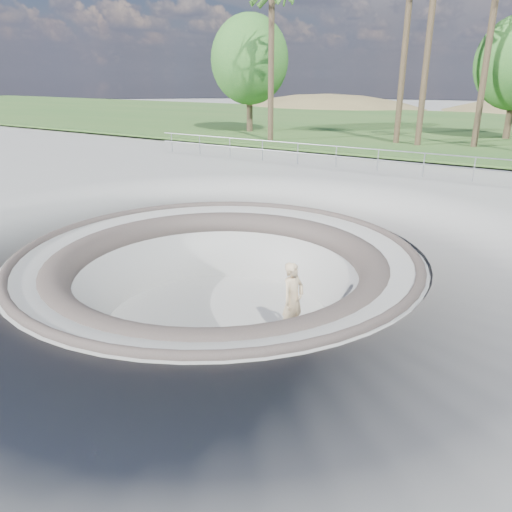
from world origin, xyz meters
name	(u,v)px	position (x,y,z in m)	size (l,w,h in m)	color
ground	(217,252)	(0.00, 0.00, 0.00)	(180.00, 180.00, 0.00)	gray
skate_bowl	(219,316)	(0.00, 0.00, -1.83)	(14.00, 14.00, 4.10)	gray
grass_strip	(471,128)	(0.00, 34.00, 0.22)	(180.00, 36.00, 0.12)	#2F5823
safety_railing	(378,161)	(0.00, 12.00, 0.69)	(25.00, 0.06, 1.03)	gray
skateboard	(292,334)	(2.13, 0.17, -1.83)	(0.94, 0.50, 0.09)	olive
skater	(293,299)	(2.13, 0.17, -0.86)	(0.69, 0.45, 1.90)	#CDB084
bushy_tree_left	(249,60)	(-13.42, 22.28, 5.23)	(5.66, 5.14, 8.16)	brown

